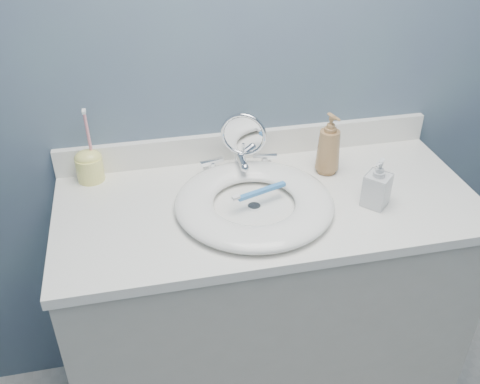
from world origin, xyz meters
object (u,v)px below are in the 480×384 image
object	(u,v)px
makeup_mirror	(243,142)
soap_bottle_amber	(329,144)
soap_bottle_clear	(378,183)
toothbrush_holder	(89,164)

from	to	relation	value
makeup_mirror	soap_bottle_amber	bearing A→B (deg)	13.62
makeup_mirror	soap_bottle_clear	xyz separation A→B (m)	(0.33, -0.24, -0.04)
soap_bottle_clear	toothbrush_holder	bearing A→B (deg)	-154.08
soap_bottle_amber	soap_bottle_clear	distance (m)	0.22
makeup_mirror	toothbrush_holder	xyz separation A→B (m)	(-0.46, 0.06, -0.06)
soap_bottle_clear	toothbrush_holder	world-z (taller)	toothbrush_holder
soap_bottle_clear	toothbrush_holder	distance (m)	0.85
soap_bottle_clear	toothbrush_holder	xyz separation A→B (m)	(-0.79, 0.31, -0.02)
makeup_mirror	soap_bottle_clear	size ratio (longest dim) A/B	1.41
toothbrush_holder	soap_bottle_clear	bearing A→B (deg)	-21.27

